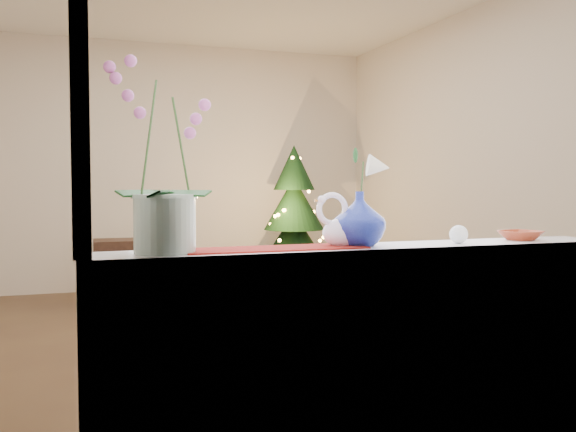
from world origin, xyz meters
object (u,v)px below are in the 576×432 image
Objects in this scene: xmas_tree at (294,218)px; amber_dish at (521,236)px; swan at (344,221)px; blue_vase at (360,215)px; orchid_pot at (164,155)px; side_table at (139,272)px; paperweight at (459,234)px.

amber_dish is at bearing -96.24° from xmas_tree.
swan reaches higher than amber_dish.
amber_dish is at bearing -5.12° from swan.
blue_vase is at bearing 179.85° from amber_dish.
blue_vase is at bearing -106.34° from xmas_tree.
orchid_pot reaches higher than swan.
orchid_pot reaches higher than side_table.
paperweight is at bearing -1.47° from orchid_pot.
amber_dish is (0.34, 0.04, -0.02)m from paperweight.
orchid_pot is at bearing -179.80° from amber_dish.
blue_vase is (0.07, -0.01, 0.02)m from swan.
amber_dish is 0.18× the size of side_table.
xmas_tree is at bearing 68.26° from swan.
amber_dish is (0.84, -0.01, -0.08)m from swan.
xmas_tree reaches higher than blue_vase.
xmas_tree is at bearing 64.61° from orchid_pot.
blue_vase is at bearing -82.12° from side_table.
side_table is (-1.68, -0.26, -0.47)m from xmas_tree.
blue_vase is (0.77, 0.01, -0.22)m from orchid_pot.
paperweight reaches higher than side_table.
swan is at bearing 174.90° from paperweight.
amber_dish is 4.25m from xmas_tree.
paperweight is (1.20, -0.03, -0.31)m from orchid_pot.
xmas_tree is (0.80, 4.26, -0.17)m from paperweight.
orchid_pot is 0.80m from blue_vase.
orchid_pot is 2.79× the size of blue_vase.
side_table is (0.33, 3.97, -0.95)m from orchid_pot.
paperweight is at bearing -9.66° from swan.
blue_vase is 4.41m from xmas_tree.
amber_dish is 0.09× the size of xmas_tree.
xmas_tree is at bearing 10.18° from side_table.
orchid_pot is 9.21× the size of paperweight.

